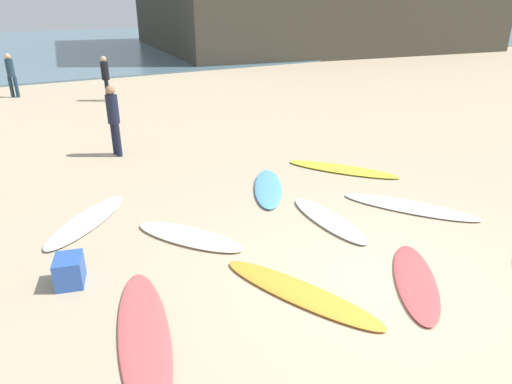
# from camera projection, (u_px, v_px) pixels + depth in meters

# --- Properties ---
(ground_plane) EXTENTS (120.00, 120.00, 0.00)m
(ground_plane) POSITION_uv_depth(u_px,v_px,m) (383.00, 283.00, 6.12)
(ground_plane) COLOR tan
(ocean_water) EXTENTS (120.00, 40.00, 0.08)m
(ocean_water) POSITION_uv_depth(u_px,v_px,m) (36.00, 46.00, 37.39)
(ocean_water) COLOR slate
(ocean_water) RESTS_ON ground_plane
(surfboard_1) EXTENTS (1.15, 2.62, 0.06)m
(surfboard_1) POSITION_uv_depth(u_px,v_px,m) (144.00, 335.00, 5.13)
(surfboard_1) COLOR #D35656
(surfboard_1) RESTS_ON ground_plane
(surfboard_2) EXTENTS (1.80, 2.38, 0.06)m
(surfboard_2) POSITION_uv_depth(u_px,v_px,m) (410.00, 207.00, 8.31)
(surfboard_2) COLOR silver
(surfboard_2) RESTS_ON ground_plane
(surfboard_3) EXTENTS (1.51, 2.05, 0.08)m
(surfboard_3) POSITION_uv_depth(u_px,v_px,m) (268.00, 188.00, 9.12)
(surfboard_3) COLOR #569FD5
(surfboard_3) RESTS_ON ground_plane
(surfboard_4) EXTENTS (1.55, 1.96, 0.08)m
(surfboard_4) POSITION_uv_depth(u_px,v_px,m) (189.00, 236.00, 7.25)
(surfboard_4) COLOR #F5E2CA
(surfboard_4) RESTS_ON ground_plane
(surfboard_5) EXTENTS (1.33, 2.41, 0.06)m
(surfboard_5) POSITION_uv_depth(u_px,v_px,m) (300.00, 292.00, 5.87)
(surfboard_5) COLOR orange
(surfboard_5) RESTS_ON ground_plane
(surfboard_6) EXTENTS (1.89, 2.39, 0.07)m
(surfboard_6) POSITION_uv_depth(u_px,v_px,m) (343.00, 169.00, 10.14)
(surfboard_6) COLOR yellow
(surfboard_6) RESTS_ON ground_plane
(surfboard_7) EXTENTS (0.62, 2.00, 0.08)m
(surfboard_7) POSITION_uv_depth(u_px,v_px,m) (328.00, 219.00, 7.81)
(surfboard_7) COLOR silver
(surfboard_7) RESTS_ON ground_plane
(surfboard_8) EXTENTS (1.93, 1.94, 0.08)m
(surfboard_8) POSITION_uv_depth(u_px,v_px,m) (87.00, 220.00, 7.77)
(surfboard_8) COLOR silver
(surfboard_8) RESTS_ON ground_plane
(surfboard_9) EXTENTS (1.64, 1.82, 0.07)m
(surfboard_9) POSITION_uv_depth(u_px,v_px,m) (416.00, 281.00, 6.11)
(surfboard_9) COLOR #E24C4E
(surfboard_9) RESTS_ON ground_plane
(beachgoer_near) EXTENTS (0.32, 0.34, 1.69)m
(beachgoer_near) POSITION_uv_depth(u_px,v_px,m) (114.00, 117.00, 10.80)
(beachgoer_near) COLOR #191E33
(beachgoer_near) RESTS_ON ground_plane
(beachgoer_mid) EXTENTS (0.33, 0.34, 1.64)m
(beachgoer_mid) POSITION_uv_depth(u_px,v_px,m) (106.00, 76.00, 16.85)
(beachgoer_mid) COLOR black
(beachgoer_mid) RESTS_ON ground_plane
(beachgoer_far) EXTENTS (0.38, 0.38, 1.66)m
(beachgoer_far) POSITION_uv_depth(u_px,v_px,m) (11.00, 73.00, 17.44)
(beachgoer_far) COLOR #1E3342
(beachgoer_far) RESTS_ON ground_plane
(beach_cooler) EXTENTS (0.46, 0.52, 0.39)m
(beach_cooler) POSITION_uv_depth(u_px,v_px,m) (69.00, 271.00, 6.04)
(beach_cooler) COLOR #2D56B2
(beach_cooler) RESTS_ON ground_plane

